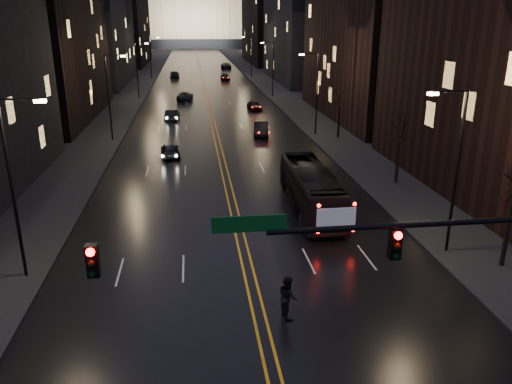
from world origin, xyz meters
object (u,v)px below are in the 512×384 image
object	(u,v)px
receding_car_a	(261,129)
traffic_signal	(467,254)
oncoming_car_a	(170,150)
oncoming_car_b	(172,115)
bus	(311,189)
pedestrian_b	(288,297)

from	to	relation	value
receding_car_a	traffic_signal	bearing A→B (deg)	-80.92
traffic_signal	oncoming_car_a	distance (m)	34.39
oncoming_car_b	receding_car_a	world-z (taller)	receding_car_a
bus	receding_car_a	world-z (taller)	bus
traffic_signal	bus	size ratio (longest dim) A/B	1.62
bus	oncoming_car_a	bearing A→B (deg)	124.31
oncoming_car_a	pedestrian_b	xyz separation A→B (m)	(5.89, -27.42, 0.26)
oncoming_car_a	receding_car_a	size ratio (longest dim) A/B	0.91
bus	receding_car_a	xyz separation A→B (m)	(-0.08, 23.44, -0.74)
traffic_signal	bus	xyz separation A→B (m)	(-0.81, 17.37, -3.62)
oncoming_car_b	receding_car_a	size ratio (longest dim) A/B	0.95
pedestrian_b	bus	bearing A→B (deg)	-28.87
oncoming_car_b	bus	bearing A→B (deg)	111.73
bus	oncoming_car_a	distance (m)	17.98
oncoming_car_a	pedestrian_b	world-z (taller)	pedestrian_b
bus	traffic_signal	bearing A→B (deg)	-86.03
pedestrian_b	traffic_signal	bearing A→B (deg)	-148.14
receding_car_a	pedestrian_b	world-z (taller)	pedestrian_b
traffic_signal	receding_car_a	size ratio (longest dim) A/B	3.84
bus	pedestrian_b	size ratio (longest dim) A/B	5.53
traffic_signal	oncoming_car_b	size ratio (longest dim) A/B	4.06
bus	oncoming_car_b	world-z (taller)	bus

